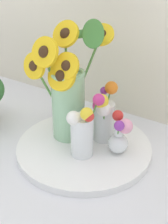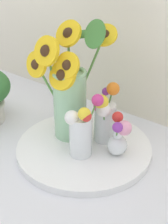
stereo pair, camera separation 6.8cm
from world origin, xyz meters
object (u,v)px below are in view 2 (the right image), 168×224
mason_jar_sunflowers (70,90)px  vase_bulb_right (119,137)px  serving_tray (84,147)px  vase_small_center (81,130)px  vase_small_back (105,115)px

mason_jar_sunflowers → vase_bulb_right: size_ratio=2.92×
mason_jar_sunflowers → serving_tray: bearing=-17.1°
mason_jar_sunflowers → vase_small_center: mason_jar_sunflowers is taller
mason_jar_sunflowers → vase_bulb_right: mason_jar_sunflowers is taller
vase_bulb_right → serving_tray: bearing=-167.3°
mason_jar_sunflowers → vase_small_back: 0.13m
vase_small_center → vase_small_back: 0.10m
serving_tray → vase_small_center: 0.11m
serving_tray → vase_bulb_right: (0.11, 0.02, 0.07)m
vase_small_center → vase_small_back: bearing=84.6°
vase_bulb_right → vase_small_back: size_ratio=0.68×
serving_tray → mason_jar_sunflowers: (-0.07, 0.02, 0.17)m
serving_tray → vase_small_center: size_ratio=2.19×
serving_tray → vase_bulb_right: vase_bulb_right is taller
serving_tray → vase_small_back: (0.03, 0.06, 0.10)m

